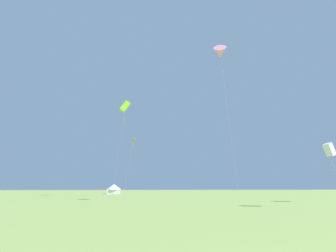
{
  "coord_description": "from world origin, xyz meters",
  "views": [
    {
      "loc": [
        -4.56,
        -2.36,
        1.91
      ],
      "look_at": [
        0.0,
        32.0,
        11.11
      ],
      "focal_mm": 24.85,
      "sensor_mm": 36.0,
      "label": 1
    }
  ],
  "objects_px": {
    "kite_pink_delta": "(220,53)",
    "festival_tent_center": "(114,189)",
    "kite_white_box": "(329,150)",
    "kite_yellow_diamond": "(133,142)",
    "kite_lime_box": "(125,107)"
  },
  "relations": [
    {
      "from": "kite_pink_delta",
      "to": "festival_tent_center",
      "type": "bearing_deg",
      "value": 115.41
    },
    {
      "from": "kite_white_box",
      "to": "festival_tent_center",
      "type": "height_order",
      "value": "kite_white_box"
    },
    {
      "from": "kite_yellow_diamond",
      "to": "festival_tent_center",
      "type": "height_order",
      "value": "kite_yellow_diamond"
    },
    {
      "from": "kite_yellow_diamond",
      "to": "kite_white_box",
      "type": "bearing_deg",
      "value": -38.78
    },
    {
      "from": "kite_lime_box",
      "to": "festival_tent_center",
      "type": "distance_m",
      "value": 26.96
    },
    {
      "from": "kite_white_box",
      "to": "festival_tent_center",
      "type": "xyz_separation_m",
      "value": [
        -34.07,
        45.36,
        -5.54
      ]
    },
    {
      "from": "kite_white_box",
      "to": "kite_yellow_diamond",
      "type": "bearing_deg",
      "value": 141.22
    },
    {
      "from": "kite_yellow_diamond",
      "to": "kite_white_box",
      "type": "distance_m",
      "value": 36.69
    },
    {
      "from": "festival_tent_center",
      "to": "kite_yellow_diamond",
      "type": "bearing_deg",
      "value": -75.81
    },
    {
      "from": "kite_pink_delta",
      "to": "kite_yellow_diamond",
      "type": "distance_m",
      "value": 26.9
    },
    {
      "from": "kite_pink_delta",
      "to": "kite_yellow_diamond",
      "type": "bearing_deg",
      "value": 126.25
    },
    {
      "from": "kite_lime_box",
      "to": "kite_pink_delta",
      "type": "relative_size",
      "value": 0.95
    },
    {
      "from": "kite_lime_box",
      "to": "kite_yellow_diamond",
      "type": "height_order",
      "value": "kite_lime_box"
    },
    {
      "from": "kite_yellow_diamond",
      "to": "festival_tent_center",
      "type": "relative_size",
      "value": 2.88
    },
    {
      "from": "kite_pink_delta",
      "to": "festival_tent_center",
      "type": "xyz_separation_m",
      "value": [
        -19.96,
        42.01,
        -22.17
      ]
    }
  ]
}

